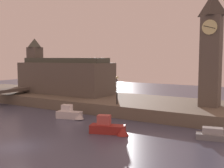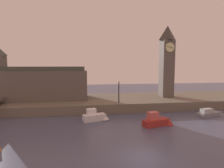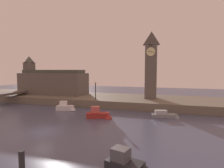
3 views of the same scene
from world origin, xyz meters
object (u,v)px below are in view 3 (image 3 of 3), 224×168
Objects in this scene: mooring_post_right at (22,166)px; boat_ferry_white at (66,107)px; clock_tower at (151,64)px; boat_dinghy_red at (99,114)px; streetlamp at (95,88)px; boat_cruiser_grey at (167,115)px; parliament_hall at (52,82)px; boat_barge_dark at (128,163)px.

mooring_post_right is 0.54× the size of boat_ferry_white.
clock_tower reaches higher than boat_dinghy_red.
mooring_post_right is (4.27, -24.02, -2.73)m from streetlamp.
streetlamp is 14.62m from boat_cruiser_grey.
boat_cruiser_grey is at bearing 64.77° from mooring_post_right.
boat_ferry_white is (-8.30, 19.70, -0.46)m from mooring_post_right.
boat_barge_dark is at bearing -46.81° from parliament_hall.
clock_tower is 6.57× the size of mooring_post_right.
boat_dinghy_red is at bearing 118.54° from boat_barge_dark.
boat_barge_dark is (6.48, 3.35, -0.52)m from mooring_post_right.
clock_tower is at bearing 61.49° from boat_dinghy_red.
parliament_hall is at bearing 178.71° from clock_tower.
boat_barge_dark is at bearing -99.69° from boat_cruiser_grey.
boat_barge_dark is 16.55m from boat_cruiser_grey.
parliament_hall is 14.66m from streetlamp.
boat_dinghy_red is 10.42m from boat_cruiser_grey.
mooring_post_right is 7.31m from boat_barge_dark.
clock_tower is 3.54× the size of boat_ferry_white.
boat_dinghy_red is 1.15× the size of boat_barge_dark.
boat_dinghy_red is at bearing -23.07° from boat_ferry_white.
boat_ferry_white is at bearing -45.06° from parliament_hall.
streetlamp is 24.54m from mooring_post_right.
clock_tower reaches higher than streetlamp.
clock_tower is at bearing 109.28° from boat_cruiser_grey.
clock_tower is 2.99× the size of boat_cruiser_grey.
boat_ferry_white reaches higher than boat_cruiser_grey.
streetlamp is (-10.34, -4.78, -4.80)m from clock_tower.
parliament_hall is at bearing 160.41° from boat_cruiser_grey.
clock_tower is 24.35m from parliament_hall.
mooring_post_right is (17.91, -29.34, -3.39)m from parliament_hall.
parliament_hall is 29.13m from boat_cruiser_grey.
parliament_hall reaches higher than boat_ferry_white.
parliament_hall reaches higher than boat_barge_dark.
streetlamp is at bearing 100.09° from mooring_post_right.
boat_dinghy_red is at bearing -161.98° from boat_cruiser_grey.
clock_tower is 26.69m from boat_barge_dark.
boat_cruiser_grey is (3.20, -9.13, -8.19)m from clock_tower.
streetlamp reaches higher than boat_dinghy_red.
streetlamp is at bearing 162.18° from boat_cruiser_grey.
parliament_hall is (-23.99, 0.54, -4.13)m from clock_tower.
parliament_hall is at bearing 143.26° from boat_dinghy_red.
boat_cruiser_grey is at bearing 80.31° from boat_barge_dark.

